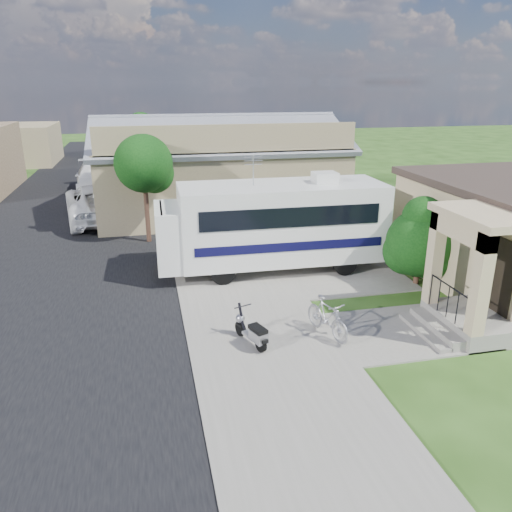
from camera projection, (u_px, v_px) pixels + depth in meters
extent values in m
plane|color=#1F3C10|center=(292.00, 326.00, 14.12)|extent=(120.00, 120.00, 0.00)
cube|color=black|center=(63.00, 240.00, 21.79)|extent=(9.00, 80.00, 0.02)
cube|color=slate|center=(210.00, 231.00, 23.12)|extent=(4.00, 80.00, 0.06)
cube|color=slate|center=(297.00, 267.00, 18.57)|extent=(7.00, 6.00, 0.05)
cube|color=slate|center=(407.00, 331.00, 13.81)|extent=(4.00, 3.00, 0.05)
cube|color=black|center=(424.00, 231.00, 17.18)|extent=(0.04, 1.10, 1.20)
cube|color=black|center=(501.00, 276.00, 13.54)|extent=(0.04, 0.95, 2.10)
cube|color=slate|center=(469.00, 322.00, 13.81)|extent=(1.60, 2.40, 0.50)
cube|color=slate|center=(436.00, 329.00, 13.63)|extent=(0.40, 2.16, 0.32)
cube|color=slate|center=(424.00, 333.00, 13.59)|extent=(0.35, 2.16, 0.16)
cube|color=#9A8461|center=(435.00, 258.00, 14.10)|extent=(0.35, 0.35, 2.70)
cube|color=#9A8461|center=(481.00, 285.00, 12.21)|extent=(0.35, 0.35, 2.70)
cube|color=#9A8461|center=(462.00, 230.00, 12.79)|extent=(0.35, 2.40, 0.50)
cube|color=#9A8461|center=(492.00, 215.00, 12.84)|extent=(2.10, 2.70, 0.20)
cylinder|color=black|center=(450.00, 286.00, 13.27)|extent=(0.04, 1.70, 0.04)
cube|color=#806E50|center=(218.00, 177.00, 26.43)|extent=(12.00, 8.00, 3.60)
cube|color=slate|center=(223.00, 135.00, 23.81)|extent=(12.50, 4.40, 1.78)
cube|color=slate|center=(212.00, 128.00, 27.50)|extent=(12.50, 4.40, 1.78)
cube|color=slate|center=(216.00, 117.00, 25.42)|extent=(12.50, 0.50, 0.22)
cube|color=#806E50|center=(230.00, 139.00, 22.06)|extent=(11.76, 0.20, 1.30)
cube|color=#806E50|center=(6.00, 145.00, 41.84)|extent=(8.00, 7.00, 3.20)
cylinder|color=black|center=(147.00, 206.00, 21.11)|extent=(0.20, 0.20, 3.15)
sphere|color=black|center=(144.00, 164.00, 20.52)|extent=(2.40, 2.40, 2.40)
sphere|color=black|center=(154.00, 173.00, 20.94)|extent=(1.68, 1.68, 1.68)
cylinder|color=black|center=(144.00, 167.00, 30.30)|extent=(0.20, 0.20, 3.29)
sphere|color=black|center=(142.00, 136.00, 29.69)|extent=(2.40, 2.40, 2.40)
sphere|color=black|center=(149.00, 143.00, 30.11)|extent=(1.68, 1.68, 1.68)
cylinder|color=black|center=(143.00, 151.00, 38.64)|extent=(0.20, 0.20, 3.01)
sphere|color=black|center=(141.00, 128.00, 38.08)|extent=(2.40, 2.40, 2.40)
sphere|color=black|center=(147.00, 134.00, 38.49)|extent=(1.68, 1.68, 1.68)
cube|color=silver|center=(282.00, 221.00, 17.89)|extent=(7.30, 2.71, 2.70)
cube|color=silver|center=(168.00, 236.00, 17.22)|extent=(0.87, 2.48, 2.07)
cube|color=black|center=(162.00, 221.00, 17.00)|extent=(0.10, 2.20, 0.93)
cube|color=black|center=(292.00, 218.00, 16.52)|extent=(6.17, 0.13, 0.67)
cube|color=black|center=(273.00, 200.00, 18.94)|extent=(6.17, 0.13, 0.67)
cube|color=black|center=(291.00, 247.00, 16.86)|extent=(6.53, 0.13, 0.31)
cube|color=black|center=(273.00, 226.00, 19.28)|extent=(6.53, 0.13, 0.31)
cube|color=silver|center=(325.00, 177.00, 17.68)|extent=(0.84, 0.74, 0.36)
cylinder|color=#9E9DA4|center=(253.00, 170.00, 17.08)|extent=(0.04, 0.04, 1.04)
cylinder|color=black|center=(223.00, 272.00, 16.84)|extent=(0.83, 0.30, 0.83)
cylinder|color=black|center=(214.00, 251.00, 18.95)|extent=(0.83, 0.30, 0.83)
cylinder|color=black|center=(345.00, 263.00, 17.67)|extent=(0.83, 0.30, 0.83)
cylinder|color=black|center=(324.00, 244.00, 19.78)|extent=(0.83, 0.30, 0.83)
cylinder|color=black|center=(417.00, 272.00, 16.92)|extent=(0.18, 0.18, 0.91)
sphere|color=black|center=(420.00, 243.00, 16.59)|extent=(2.27, 2.27, 2.27)
sphere|color=black|center=(429.00, 227.00, 16.85)|extent=(1.82, 1.82, 1.82)
sphere|color=black|center=(406.00, 251.00, 16.84)|extent=(1.59, 1.59, 1.59)
sphere|color=black|center=(430.00, 259.00, 16.47)|extent=(1.36, 1.36, 1.36)
sphere|color=black|center=(423.00, 217.00, 16.29)|extent=(1.36, 1.36, 1.36)
cylinder|color=black|center=(261.00, 344.00, 12.63)|extent=(0.24, 0.42, 0.40)
cylinder|color=black|center=(240.00, 329.00, 13.43)|extent=(0.24, 0.42, 0.40)
cube|color=#9E9DA4|center=(251.00, 335.00, 12.98)|extent=(0.43, 0.57, 0.07)
cube|color=#9E9DA4|center=(259.00, 336.00, 12.64)|extent=(0.47, 0.58, 0.28)
cube|color=black|center=(258.00, 329.00, 12.62)|extent=(0.45, 0.61, 0.11)
cube|color=black|center=(264.00, 341.00, 12.47)|extent=(0.22, 0.23, 0.09)
cylinder|color=black|center=(242.00, 317.00, 13.26)|extent=(0.17, 0.32, 0.77)
sphere|color=#9E9DA4|center=(240.00, 318.00, 13.34)|extent=(0.26, 0.26, 0.26)
sphere|color=black|center=(239.00, 317.00, 13.39)|extent=(0.11, 0.11, 0.11)
cylinder|color=black|center=(243.00, 306.00, 13.09)|extent=(0.49, 0.20, 0.03)
cube|color=black|center=(240.00, 325.00, 13.40)|extent=(0.21, 0.29, 0.06)
imported|color=#9E9DA4|center=(327.00, 319.00, 13.36)|extent=(0.99, 1.84, 1.06)
imported|color=white|center=(99.00, 202.00, 24.81)|extent=(3.96, 6.90, 1.81)
imported|color=white|center=(97.00, 178.00, 31.00)|extent=(3.10, 6.38, 1.79)
cylinder|color=#136214|center=(421.00, 315.00, 14.59)|extent=(0.39, 0.39, 0.17)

